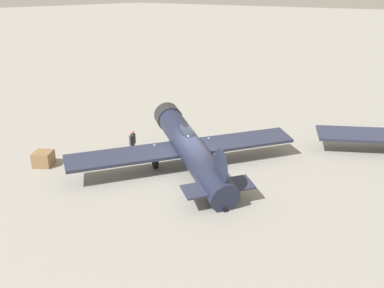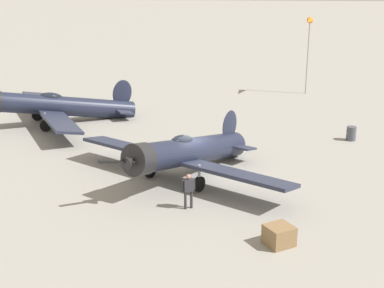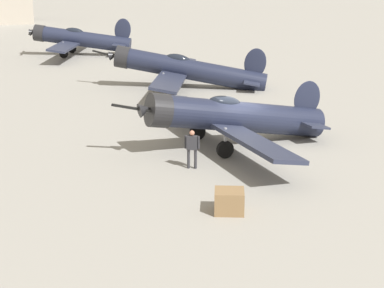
{
  "view_description": "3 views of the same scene",
  "coord_description": "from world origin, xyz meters",
  "views": [
    {
      "loc": [
        -12.57,
        16.3,
        9.55
      ],
      "look_at": [
        0.0,
        -0.0,
        1.8
      ],
      "focal_mm": 38.91,
      "sensor_mm": 36.0,
      "label": 1
    },
    {
      "loc": [
        27.26,
        2.27,
        10.49
      ],
      "look_at": [
        0.0,
        -0.0,
        1.8
      ],
      "focal_mm": 50.32,
      "sensor_mm": 36.0,
      "label": 2
    },
    {
      "loc": [
        25.46,
        15.46,
        8.8
      ],
      "look_at": [
        4.29,
        0.19,
        1.1
      ],
      "focal_mm": 59.36,
      "sensor_mm": 36.0,
      "label": 3
    }
  ],
  "objects": [
    {
      "name": "ground_crew_mechanic",
      "position": [
        4.29,
        0.19,
        1.03
      ],
      "size": [
        0.42,
        0.6,
        1.71
      ],
      "rotation": [
        0.0,
        0.0,
        3.61
      ],
      "color": "#2D2D33",
      "rests_on": "ground_plane"
    },
    {
      "name": "equipment_crate",
      "position": [
        7.51,
        4.15,
        0.41
      ],
      "size": [
        1.41,
        1.43,
        0.83
      ],
      "rotation": [
        0.0,
        0.0,
        2.15
      ],
      "color": "olive",
      "rests_on": "ground_plane"
    },
    {
      "name": "ground_plane",
      "position": [
        0.0,
        0.0,
        0.0
      ],
      "size": [
        400.0,
        400.0,
        0.0
      ],
      "primitive_type": "plane",
      "color": "gray"
    },
    {
      "name": "airplane_foreground",
      "position": [
        0.43,
        -0.27,
        1.46
      ],
      "size": [
        9.37,
        11.93,
        3.04
      ],
      "rotation": [
        0.0,
        0.0,
        5.73
      ],
      "color": "#1E2338",
      "rests_on": "ground_plane"
    }
  ]
}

